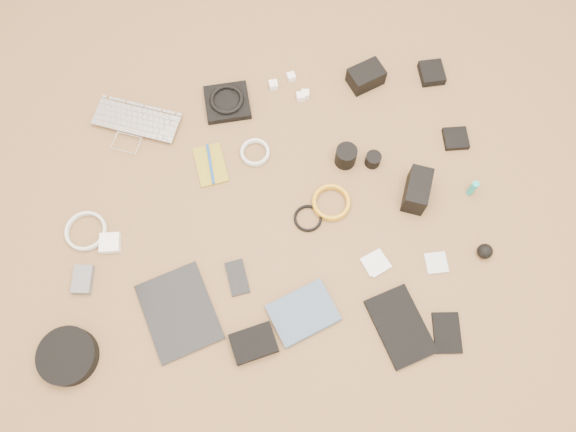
{
  "coord_description": "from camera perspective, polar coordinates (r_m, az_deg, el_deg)",
  "views": [
    {
      "loc": [
        -0.02,
        -0.63,
        1.75
      ],
      "look_at": [
        0.05,
        -0.0,
        0.02
      ],
      "focal_mm": 35.0,
      "sensor_mm": 36.0,
      "label": 1
    }
  ],
  "objects": [
    {
      "name": "cable_white_b",
      "position": [
        1.96,
        -19.79,
        -1.5
      ],
      "size": [
        0.17,
        0.17,
        0.01
      ],
      "primitive_type": "torus",
      "rotation": [
        0.0,
        0.0,
        0.27
      ],
      "color": "silver",
      "rests_on": "ground"
    },
    {
      "name": "headphone_pouch",
      "position": [
        2.06,
        -6.18,
        11.39
      ],
      "size": [
        0.16,
        0.15,
        0.03
      ],
      "primitive_type": "cube",
      "rotation": [
        0.0,
        0.0,
        0.04
      ],
      "color": "black",
      "rests_on": "ground"
    },
    {
      "name": "lens_a",
      "position": [
        1.92,
        5.9,
        6.07
      ],
      "size": [
        0.09,
        0.09,
        0.08
      ],
      "primitive_type": "cylinder",
      "rotation": [
        0.0,
        0.0,
        0.27
      ],
      "color": "black",
      "rests_on": "ground"
    },
    {
      "name": "lens_b",
      "position": [
        1.95,
        8.63,
        5.69
      ],
      "size": [
        0.06,
        0.06,
        0.05
      ],
      "primitive_type": "cylinder",
      "rotation": [
        0.0,
        0.0,
        0.13
      ],
      "color": "black",
      "rests_on": "ground"
    },
    {
      "name": "drive_case",
      "position": [
        1.76,
        -3.51,
        -12.78
      ],
      "size": [
        0.15,
        0.12,
        0.03
      ],
      "primitive_type": "cube",
      "rotation": [
        0.0,
        0.0,
        0.2
      ],
      "color": "black",
      "rests_on": "ground"
    },
    {
      "name": "notebook_olive",
      "position": [
        1.96,
        -7.86,
        5.17
      ],
      "size": [
        0.12,
        0.16,
        0.01
      ],
      "primitive_type": "cube",
      "rotation": [
        0.0,
        0.0,
        0.14
      ],
      "color": "olive",
      "rests_on": "ground"
    },
    {
      "name": "air_blower",
      "position": [
        1.91,
        19.37,
        -3.4
      ],
      "size": [
        0.07,
        0.07,
        0.05
      ],
      "primitive_type": "sphere",
      "rotation": [
        0.0,
        0.0,
        -0.43
      ],
      "color": "black",
      "rests_on": "ground"
    },
    {
      "name": "charger_b",
      "position": [
        2.1,
        0.33,
        13.95
      ],
      "size": [
        0.03,
        0.03,
        0.03
      ],
      "primitive_type": "cube",
      "rotation": [
        0.0,
        0.0,
        0.26
      ],
      "color": "white",
      "rests_on": "ground"
    },
    {
      "name": "card_reader",
      "position": [
        2.06,
        16.67,
        7.55
      ],
      "size": [
        0.09,
        0.09,
        0.02
      ],
      "primitive_type": "cube",
      "rotation": [
        0.0,
        0.0,
        -0.05
      ],
      "color": "black",
      "rests_on": "ground"
    },
    {
      "name": "cable_yellow",
      "position": [
        1.88,
        4.4,
        1.31
      ],
      "size": [
        0.15,
        0.15,
        0.01
      ],
      "primitive_type": "torus",
      "rotation": [
        0.0,
        0.0,
        0.18
      ],
      "color": "#CA9117",
      "rests_on": "ground"
    },
    {
      "name": "charger_c",
      "position": [
        2.06,
        1.76,
        12.26
      ],
      "size": [
        0.03,
        0.03,
        0.03
      ],
      "primitive_type": "cube",
      "rotation": [
        0.0,
        0.0,
        -0.18
      ],
      "color": "white",
      "rests_on": "ground"
    },
    {
      "name": "notebook_black_a",
      "position": [
        1.8,
        11.34,
        -10.94
      ],
      "size": [
        0.2,
        0.26,
        0.02
      ],
      "primitive_type": "cube",
      "rotation": [
        0.0,
        0.0,
        0.28
      ],
      "color": "black",
      "rests_on": "ground"
    },
    {
      "name": "filter_case_right",
      "position": [
        1.88,
        14.83,
        -4.63
      ],
      "size": [
        0.07,
        0.07,
        0.01
      ],
      "primitive_type": "cube",
      "rotation": [
        0.0,
        0.0,
        -0.01
      ],
      "color": "silver",
      "rests_on": "ground"
    },
    {
      "name": "lens_cleaner",
      "position": [
        1.96,
        18.24,
        2.7
      ],
      "size": [
        0.02,
        0.02,
        0.08
      ],
      "primitive_type": "cylinder",
      "rotation": [
        0.0,
        0.0,
        -0.07
      ],
      "color": "#19A7A1",
      "rests_on": "ground"
    },
    {
      "name": "tablet",
      "position": [
        1.81,
        -10.99,
        -9.55
      ],
      "size": [
        0.27,
        0.31,
        0.01
      ],
      "primitive_type": "cube",
      "rotation": [
        0.0,
        0.0,
        0.29
      ],
      "color": "black",
      "rests_on": "ground"
    },
    {
      "name": "cable_black",
      "position": [
        1.86,
        2.03,
        -0.28
      ],
      "size": [
        0.1,
        0.1,
        0.01
      ],
      "primitive_type": "torus",
      "rotation": [
        0.0,
        0.0,
        0.07
      ],
      "color": "black",
      "rests_on": "ground"
    },
    {
      "name": "laptop",
      "position": [
        2.06,
        -15.5,
        8.35
      ],
      "size": [
        0.36,
        0.31,
        0.02
      ],
      "primitive_type": "imported",
      "rotation": [
        0.0,
        0.0,
        -0.39
      ],
      "color": "silver",
      "rests_on": "ground"
    },
    {
      "name": "filter_case_left",
      "position": [
        1.84,
        8.97,
        -4.77
      ],
      "size": [
        0.09,
        0.09,
        0.01
      ],
      "primitive_type": "cube",
      "rotation": [
        0.0,
        0.0,
        0.42
      ],
      "color": "silver",
      "rests_on": "ground"
    },
    {
      "name": "flash",
      "position": [
        1.9,
        12.97,
        2.57
      ],
      "size": [
        0.12,
        0.15,
        0.1
      ],
      "primitive_type": "cube",
      "rotation": [
        0.0,
        0.0,
        -0.39
      ],
      "color": "black",
      "rests_on": "ground"
    },
    {
      "name": "power_brick",
      "position": [
        1.91,
        -17.63,
        -2.63
      ],
      "size": [
        0.07,
        0.07,
        0.03
      ],
      "primitive_type": "cube",
      "rotation": [
        0.0,
        0.0,
        -0.06
      ],
      "color": "white",
      "rests_on": "ground"
    },
    {
      "name": "notebook_black_b",
      "position": [
        1.84,
        15.84,
        -11.34
      ],
      "size": [
        0.1,
        0.13,
        0.01
      ],
      "primitive_type": "cube",
      "rotation": [
        0.0,
        0.0,
        -0.11
      ],
      "color": "black",
      "rests_on": "ground"
    },
    {
      "name": "charger_a",
      "position": [
        2.08,
        -1.5,
        13.15
      ],
      "size": [
        0.03,
        0.03,
        0.03
      ],
      "primitive_type": "cube",
      "rotation": [
        0.0,
        0.0,
        0.07
      ],
      "color": "white",
      "rests_on": "ground"
    },
    {
      "name": "dslr_camera",
      "position": [
        2.1,
        7.92,
        13.86
      ],
      "size": [
        0.14,
        0.12,
        0.07
      ],
      "primitive_type": "cube",
      "rotation": [
        0.0,
        0.0,
        0.36
      ],
      "color": "black",
      "rests_on": "ground"
    },
    {
      "name": "cable_white_a",
      "position": [
        1.96,
        -3.36,
        6.39
      ],
      "size": [
        0.11,
        0.11,
        0.01
      ],
      "primitive_type": "torus",
      "rotation": [
        0.0,
        0.0,
        -0.12
      ],
      "color": "silver",
      "rests_on": "ground"
    },
    {
      "name": "battery_charger",
      "position": [
        1.91,
        -20.13,
        -6.08
      ],
      "size": [
        0.07,
        0.1,
        0.03
      ],
      "primitive_type": "cube",
      "rotation": [
        0.0,
        0.0,
        -0.14
      ],
      "color": "#595A5E",
      "rests_on": "ground"
    },
    {
      "name": "headphone_case",
      "position": [
        1.86,
        -21.47,
        -13.1
      ],
      "size": [
        0.21,
        0.21,
        0.05
      ],
      "primitive_type": "cylinder",
      "rotation": [
        0.0,
        0.0,
        -0.21
      ],
      "color": "black",
      "rests_on": "ground"
    },
    {
      "name": "lens_pouch",
      "position": [
        2.17,
        14.39,
        13.9
      ],
      "size": [
        0.08,
        0.1,
        0.03
      ],
      "primitive_type": "cube",
      "rotation": [
        0.0,
        0.0,
        0.02
      ],
      "color": "black",
      "rests_on": "ground"
    },
    {
      "name": "charger_d",
      "position": [
        2.06,
        1.29,
        12.04
      ],
      "size": [
        0.03,
        0.03,
        0.03
      ],
      "primitive_type": "cube",
      "rotation": [
        0.0,
        0.0,
        0.03
      ],
      "color": "white",
      "rests_on": "ground"
    },
    {
      "name": "paperback",
      "position": [
        1.76,
        2.68,
        -11.91
      ],
      "size": [
        0.23,
        0.2,
        0.02
      ],
      "primitive_type": "imported",
      "rotation": [
        0.0,
        0.0,
        1.92
      ],
      "color": "#3E5169",
      "rests_on": "ground"
    },
    {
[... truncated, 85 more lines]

